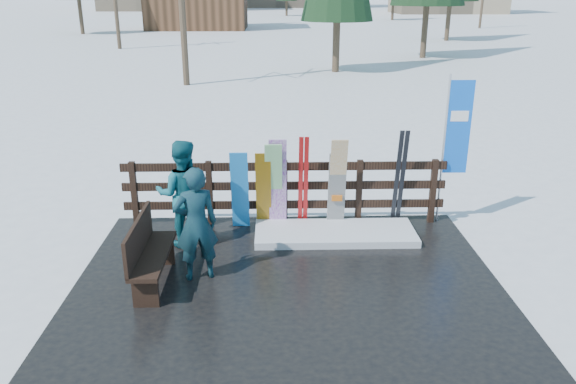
{
  "coord_description": "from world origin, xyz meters",
  "views": [
    {
      "loc": [
        -0.18,
        -6.97,
        3.99
      ],
      "look_at": [
        0.03,
        1.0,
        1.1
      ],
      "focal_mm": 35.0,
      "sensor_mm": 36.0,
      "label": 1
    }
  ],
  "objects_px": {
    "snowboard_1": "(274,186)",
    "snowboard_5": "(337,183)",
    "snowboard_3": "(278,184)",
    "person_back": "(183,193)",
    "bench": "(148,251)",
    "snowboard_0": "(240,190)",
    "rental_flag": "(455,133)",
    "snowboard_4": "(337,191)",
    "snowboard_2": "(263,190)",
    "person_front": "(196,224)"
  },
  "relations": [
    {
      "from": "snowboard_2",
      "to": "bench",
      "type": "bearing_deg",
      "value": -129.39
    },
    {
      "from": "snowboard_4",
      "to": "person_back",
      "type": "distance_m",
      "value": 2.58
    },
    {
      "from": "snowboard_2",
      "to": "snowboard_4",
      "type": "xyz_separation_m",
      "value": [
        1.25,
        0.0,
        -0.02
      ]
    },
    {
      "from": "snowboard_3",
      "to": "person_front",
      "type": "relative_size",
      "value": 0.99
    },
    {
      "from": "snowboard_2",
      "to": "person_back",
      "type": "bearing_deg",
      "value": -155.19
    },
    {
      "from": "snowboard_5",
      "to": "person_front",
      "type": "height_order",
      "value": "person_front"
    },
    {
      "from": "snowboard_0",
      "to": "rental_flag",
      "type": "xyz_separation_m",
      "value": [
        3.66,
        0.27,
        0.91
      ]
    },
    {
      "from": "snowboard_3",
      "to": "snowboard_5",
      "type": "distance_m",
      "value": 1.01
    },
    {
      "from": "bench",
      "to": "snowboard_0",
      "type": "bearing_deg",
      "value": 58.54
    },
    {
      "from": "snowboard_4",
      "to": "rental_flag",
      "type": "xyz_separation_m",
      "value": [
        2.01,
        0.27,
        0.92
      ]
    },
    {
      "from": "rental_flag",
      "to": "person_back",
      "type": "height_order",
      "value": "rental_flag"
    },
    {
      "from": "snowboard_3",
      "to": "bench",
      "type": "bearing_deg",
      "value": -133.48
    },
    {
      "from": "snowboard_1",
      "to": "rental_flag",
      "type": "relative_size",
      "value": 0.62
    },
    {
      "from": "snowboard_0",
      "to": "snowboard_4",
      "type": "height_order",
      "value": "snowboard_0"
    },
    {
      "from": "bench",
      "to": "snowboard_3",
      "type": "xyz_separation_m",
      "value": [
        1.81,
        1.91,
        0.29
      ]
    },
    {
      "from": "bench",
      "to": "person_back",
      "type": "distance_m",
      "value": 1.41
    },
    {
      "from": "rental_flag",
      "to": "snowboard_0",
      "type": "bearing_deg",
      "value": -175.78
    },
    {
      "from": "snowboard_5",
      "to": "person_back",
      "type": "xyz_separation_m",
      "value": [
        -2.52,
        -0.58,
        0.06
      ]
    },
    {
      "from": "bench",
      "to": "snowboard_4",
      "type": "height_order",
      "value": "snowboard_4"
    },
    {
      "from": "snowboard_2",
      "to": "snowboard_3",
      "type": "xyz_separation_m",
      "value": [
        0.24,
        0.0,
        0.11
      ]
    },
    {
      "from": "snowboard_0",
      "to": "snowboard_5",
      "type": "xyz_separation_m",
      "value": [
        1.65,
        0.0,
        0.11
      ]
    },
    {
      "from": "snowboard_0",
      "to": "person_back",
      "type": "height_order",
      "value": "person_back"
    },
    {
      "from": "snowboard_1",
      "to": "snowboard_5",
      "type": "distance_m",
      "value": 1.08
    },
    {
      "from": "snowboard_1",
      "to": "person_back",
      "type": "bearing_deg",
      "value": -157.87
    },
    {
      "from": "snowboard_0",
      "to": "person_front",
      "type": "xyz_separation_m",
      "value": [
        -0.51,
        -1.73,
        0.13
      ]
    },
    {
      "from": "snowboard_4",
      "to": "rental_flag",
      "type": "relative_size",
      "value": 0.53
    },
    {
      "from": "rental_flag",
      "to": "person_front",
      "type": "bearing_deg",
      "value": -154.34
    },
    {
      "from": "snowboard_2",
      "to": "person_front",
      "type": "height_order",
      "value": "person_front"
    },
    {
      "from": "rental_flag",
      "to": "snowboard_2",
      "type": "bearing_deg",
      "value": -175.26
    },
    {
      "from": "snowboard_1",
      "to": "person_back",
      "type": "height_order",
      "value": "person_back"
    },
    {
      "from": "snowboard_0",
      "to": "snowboard_1",
      "type": "bearing_deg",
      "value": 0.0
    },
    {
      "from": "snowboard_4",
      "to": "rental_flag",
      "type": "distance_m",
      "value": 2.23
    },
    {
      "from": "bench",
      "to": "rental_flag",
      "type": "distance_m",
      "value": 5.41
    },
    {
      "from": "snowboard_3",
      "to": "snowboard_4",
      "type": "distance_m",
      "value": 1.01
    },
    {
      "from": "bench",
      "to": "snowboard_3",
      "type": "bearing_deg",
      "value": 46.52
    },
    {
      "from": "snowboard_3",
      "to": "person_front",
      "type": "distance_m",
      "value": 2.08
    },
    {
      "from": "bench",
      "to": "snowboard_5",
      "type": "height_order",
      "value": "snowboard_5"
    },
    {
      "from": "snowboard_2",
      "to": "person_back",
      "type": "height_order",
      "value": "person_back"
    },
    {
      "from": "snowboard_5",
      "to": "bench",
      "type": "bearing_deg",
      "value": -145.87
    },
    {
      "from": "snowboard_1",
      "to": "person_back",
      "type": "relative_size",
      "value": 0.92
    },
    {
      "from": "snowboard_4",
      "to": "snowboard_5",
      "type": "distance_m",
      "value": 0.13
    },
    {
      "from": "snowboard_4",
      "to": "bench",
      "type": "bearing_deg",
      "value": -145.81
    },
    {
      "from": "snowboard_3",
      "to": "person_back",
      "type": "height_order",
      "value": "person_back"
    },
    {
      "from": "snowboard_4",
      "to": "person_front",
      "type": "height_order",
      "value": "person_front"
    },
    {
      "from": "person_back",
      "to": "person_front",
      "type": "bearing_deg",
      "value": 102.36
    },
    {
      "from": "snowboard_3",
      "to": "person_back",
      "type": "relative_size",
      "value": 0.94
    },
    {
      "from": "snowboard_5",
      "to": "person_front",
      "type": "relative_size",
      "value": 1.0
    },
    {
      "from": "snowboard_1",
      "to": "rental_flag",
      "type": "xyz_separation_m",
      "value": [
        3.09,
        0.27,
        0.83
      ]
    },
    {
      "from": "snowboard_0",
      "to": "snowboard_1",
      "type": "xyz_separation_m",
      "value": [
        0.57,
        0.0,
        0.08
      ]
    },
    {
      "from": "snowboard_3",
      "to": "person_back",
      "type": "xyz_separation_m",
      "value": [
        -1.51,
        -0.58,
        0.06
      ]
    }
  ]
}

